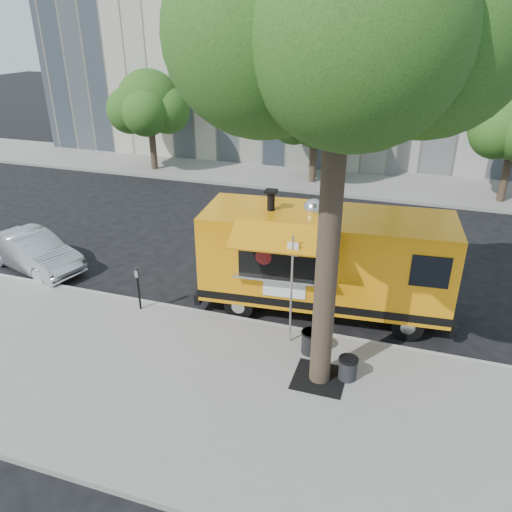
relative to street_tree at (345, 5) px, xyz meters
The scene contains 14 objects.
ground 8.88m from the street_tree, 132.88° to the left, with size 120.00×120.00×0.00m, color black.
sidewalk 8.44m from the street_tree, 155.22° to the right, with size 60.00×6.00×0.15m, color gray.
curb 8.56m from the street_tree, 144.28° to the left, with size 60.00×0.14×0.16m, color #999993.
far_sidewalk 18.32m from the street_tree, 99.06° to the left, with size 60.00×5.00×0.15m, color gray.
street_tree is the anchor object (origin of this frame).
tree_well 7.86m from the street_tree, ahead, with size 1.20×1.20×0.02m, color black.
far_tree_a 20.12m from the street_tree, 129.84° to the left, with size 3.42×3.42×5.36m.
far_tree_b 16.45m from the street_tree, 103.08° to the left, with size 3.60×3.60×5.50m.
sign_post 6.38m from the street_tree, 130.03° to the left, with size 0.28×0.06×3.00m.
parking_meter 9.11m from the street_tree, 165.48° to the left, with size 0.11×0.11×1.33m.
food_truck 7.16m from the street_tree, 100.95° to the left, with size 7.36×3.81×3.56m.
sedan 13.15m from the street_tree, 164.76° to the left, with size 1.37×3.94×1.30m, color silver.
trash_bin_left 7.59m from the street_tree, 19.09° to the left, with size 0.46×0.46×0.56m.
trash_bin_right 7.61m from the street_tree, 114.41° to the left, with size 0.51×0.51×0.61m.
Camera 1 is at (4.12, -12.16, 7.79)m, focal length 35.00 mm.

